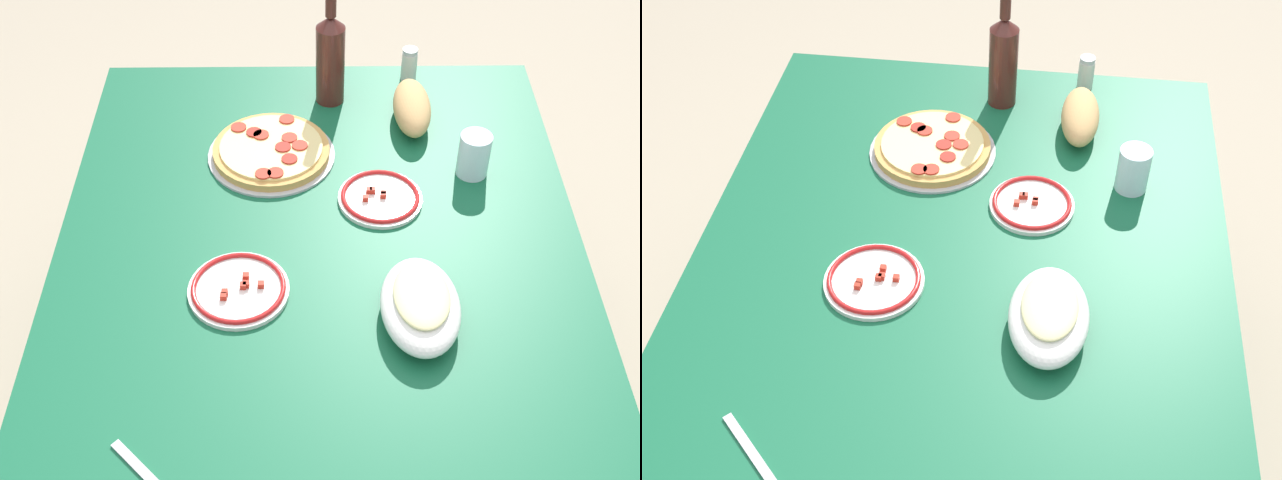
{
  "view_description": "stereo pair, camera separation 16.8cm",
  "coord_description": "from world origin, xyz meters",
  "views": [
    {
      "loc": [
        -1.19,
        0.01,
        1.94
      ],
      "look_at": [
        0.0,
        0.0,
        0.75
      ],
      "focal_mm": 46.78,
      "sensor_mm": 36.0,
      "label": 1
    },
    {
      "loc": [
        -1.18,
        -0.16,
        1.94
      ],
      "look_at": [
        0.0,
        0.0,
        0.75
      ],
      "focal_mm": 46.78,
      "sensor_mm": 36.0,
      "label": 2
    }
  ],
  "objects": [
    {
      "name": "ground_plane",
      "position": [
        0.0,
        0.0,
        0.0
      ],
      "size": [
        8.0,
        8.0,
        0.0
      ],
      "primitive_type": "plane",
      "color": "tan",
      "rests_on": "ground"
    },
    {
      "name": "spice_shaker",
      "position": [
        0.62,
        -0.23,
        0.77
      ],
      "size": [
        0.04,
        0.04,
        0.09
      ],
      "color": "silver",
      "rests_on": "dining_table"
    },
    {
      "name": "side_plate_near",
      "position": [
        -0.11,
        0.16,
        0.73
      ],
      "size": [
        0.2,
        0.2,
        0.02
      ],
      "color": "white",
      "rests_on": "dining_table"
    },
    {
      "name": "dining_table",
      "position": [
        0.0,
        0.0,
        0.62
      ],
      "size": [
        1.35,
        1.09,
        0.72
      ],
      "color": "#145938",
      "rests_on": "ground"
    },
    {
      "name": "pepperoni_pizza",
      "position": [
        0.31,
        0.11,
        0.74
      ],
      "size": [
        0.29,
        0.29,
        0.03
      ],
      "color": "#B7B7BC",
      "rests_on": "dining_table"
    },
    {
      "name": "baked_pasta_dish",
      "position": [
        -0.18,
        -0.19,
        0.76
      ],
      "size": [
        0.24,
        0.15,
        0.08
      ],
      "color": "white",
      "rests_on": "dining_table"
    },
    {
      "name": "fork_right",
      "position": [
        -0.51,
        0.29,
        0.73
      ],
      "size": [
        0.13,
        0.13,
        0.0
      ],
      "primitive_type": "cube",
      "rotation": [
        0.0,
        0.0,
        3.94
      ],
      "color": "#B7B7BC",
      "rests_on": "dining_table"
    },
    {
      "name": "wine_bottle",
      "position": [
        0.53,
        -0.03,
        0.84
      ],
      "size": [
        0.07,
        0.07,
        0.3
      ],
      "color": "#471E19",
      "rests_on": "dining_table"
    },
    {
      "name": "side_plate_far",
      "position": [
        0.15,
        -0.13,
        0.73
      ],
      "size": [
        0.18,
        0.18,
        0.02
      ],
      "color": "white",
      "rests_on": "dining_table"
    },
    {
      "name": "water_glass",
      "position": [
        0.24,
        -0.34,
        0.77
      ],
      "size": [
        0.07,
        0.07,
        0.1
      ],
      "primitive_type": "cylinder",
      "color": "silver",
      "rests_on": "dining_table"
    },
    {
      "name": "bread_loaf",
      "position": [
        0.44,
        -0.22,
        0.76
      ],
      "size": [
        0.21,
        0.09,
        0.08
      ],
      "primitive_type": "ellipsoid",
      "color": "tan",
      "rests_on": "dining_table"
    }
  ]
}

